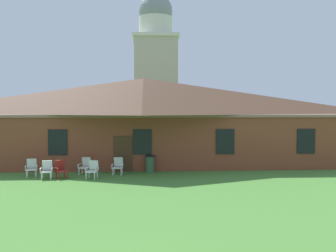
{
  "coord_description": "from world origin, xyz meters",
  "views": [
    {
      "loc": [
        0.37,
        -6.33,
        3.73
      ],
      "look_at": [
        1.18,
        9.43,
        3.0
      ],
      "focal_mm": 40.35,
      "sensor_mm": 36.0,
      "label": 1
    }
  ],
  "objects_px": {
    "lawn_chair_by_porch": "(32,167)",
    "lawn_chair_middle": "(85,165)",
    "lawn_chair_far_side": "(118,166)",
    "lawn_chair_near_door": "(47,169)",
    "lawn_chair_left_end": "(61,169)",
    "lawn_chair_right_end": "(93,169)",
    "trash_bin": "(150,164)"
  },
  "relations": [
    {
      "from": "lawn_chair_near_door",
      "to": "lawn_chair_left_end",
      "type": "distance_m",
      "value": 0.73
    },
    {
      "from": "lawn_chair_by_porch",
      "to": "lawn_chair_left_end",
      "type": "xyz_separation_m",
      "value": [
        1.75,
        -0.65,
        0.0
      ]
    },
    {
      "from": "lawn_chair_middle",
      "to": "lawn_chair_near_door",
      "type": "bearing_deg",
      "value": -144.25
    },
    {
      "from": "lawn_chair_near_door",
      "to": "lawn_chair_middle",
      "type": "distance_m",
      "value": 2.23
    },
    {
      "from": "trash_bin",
      "to": "lawn_chair_middle",
      "type": "bearing_deg",
      "value": -173.04
    },
    {
      "from": "lawn_chair_near_door",
      "to": "lawn_chair_left_end",
      "type": "relative_size",
      "value": 1.0
    },
    {
      "from": "lawn_chair_middle",
      "to": "lawn_chair_right_end",
      "type": "height_order",
      "value": "same"
    },
    {
      "from": "lawn_chair_far_side",
      "to": "lawn_chair_middle",
      "type": "bearing_deg",
      "value": 174.94
    },
    {
      "from": "lawn_chair_by_porch",
      "to": "lawn_chair_right_end",
      "type": "relative_size",
      "value": 1.0
    },
    {
      "from": "lawn_chair_middle",
      "to": "lawn_chair_far_side",
      "type": "distance_m",
      "value": 1.87
    },
    {
      "from": "lawn_chair_right_end",
      "to": "lawn_chair_far_side",
      "type": "relative_size",
      "value": 1.0
    },
    {
      "from": "lawn_chair_far_side",
      "to": "trash_bin",
      "type": "height_order",
      "value": "trash_bin"
    },
    {
      "from": "lawn_chair_by_porch",
      "to": "lawn_chair_left_end",
      "type": "distance_m",
      "value": 1.87
    },
    {
      "from": "lawn_chair_far_side",
      "to": "lawn_chair_near_door",
      "type": "bearing_deg",
      "value": -162.81
    },
    {
      "from": "trash_bin",
      "to": "lawn_chair_far_side",
      "type": "bearing_deg",
      "value": -161.28
    },
    {
      "from": "lawn_chair_by_porch",
      "to": "trash_bin",
      "type": "distance_m",
      "value": 6.6
    },
    {
      "from": "lawn_chair_left_end",
      "to": "lawn_chair_right_end",
      "type": "height_order",
      "value": "same"
    },
    {
      "from": "lawn_chair_left_end",
      "to": "lawn_chair_by_porch",
      "type": "bearing_deg",
      "value": 159.56
    },
    {
      "from": "lawn_chair_right_end",
      "to": "lawn_chair_far_side",
      "type": "bearing_deg",
      "value": 43.07
    },
    {
      "from": "lawn_chair_right_end",
      "to": "lawn_chair_left_end",
      "type": "bearing_deg",
      "value": 175.24
    },
    {
      "from": "lawn_chair_middle",
      "to": "lawn_chair_far_side",
      "type": "xyz_separation_m",
      "value": [
        1.87,
        -0.17,
        0.0
      ]
    },
    {
      "from": "lawn_chair_near_door",
      "to": "lawn_chair_left_end",
      "type": "height_order",
      "value": "same"
    },
    {
      "from": "lawn_chair_by_porch",
      "to": "lawn_chair_middle",
      "type": "relative_size",
      "value": 1.0
    },
    {
      "from": "lawn_chair_near_door",
      "to": "trash_bin",
      "type": "distance_m",
      "value": 5.76
    },
    {
      "from": "lawn_chair_by_porch",
      "to": "lawn_chair_right_end",
      "type": "bearing_deg",
      "value": -12.97
    },
    {
      "from": "lawn_chair_middle",
      "to": "lawn_chair_right_end",
      "type": "xyz_separation_m",
      "value": [
        0.61,
        -1.34,
        0.0
      ]
    },
    {
      "from": "lawn_chair_near_door",
      "to": "lawn_chair_right_end",
      "type": "relative_size",
      "value": 1.0
    },
    {
      "from": "lawn_chair_far_side",
      "to": "trash_bin",
      "type": "relative_size",
      "value": 0.98
    },
    {
      "from": "lawn_chair_right_end",
      "to": "trash_bin",
      "type": "distance_m",
      "value": 3.56
    },
    {
      "from": "lawn_chair_right_end",
      "to": "lawn_chair_middle",
      "type": "bearing_deg",
      "value": 114.39
    },
    {
      "from": "lawn_chair_far_side",
      "to": "trash_bin",
      "type": "xyz_separation_m",
      "value": [
        1.81,
        0.61,
        -0.0
      ]
    },
    {
      "from": "lawn_chair_near_door",
      "to": "lawn_chair_middle",
      "type": "height_order",
      "value": "same"
    }
  ]
}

